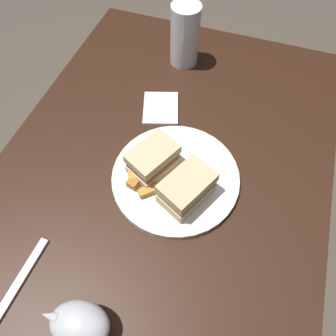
# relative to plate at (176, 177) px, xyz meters

# --- Properties ---
(ground_plane) EXTENTS (6.00, 6.00, 0.00)m
(ground_plane) POSITION_rel_plate_xyz_m (-0.01, -0.04, -0.75)
(ground_plane) COLOR #4C4238
(dining_table) EXTENTS (1.11, 0.76, 0.74)m
(dining_table) POSITION_rel_plate_xyz_m (-0.01, -0.04, -0.38)
(dining_table) COLOR black
(dining_table) RESTS_ON ground
(plate) EXTENTS (0.29, 0.29, 0.02)m
(plate) POSITION_rel_plate_xyz_m (0.00, 0.00, 0.00)
(plate) COLOR silver
(plate) RESTS_ON dining_table
(sandwich_half_left) EXTENTS (0.13, 0.11, 0.07)m
(sandwich_half_left) POSITION_rel_plate_xyz_m (-0.00, -0.05, 0.04)
(sandwich_half_left) COLOR #CCB284
(sandwich_half_left) RESTS_ON plate
(sandwich_half_right) EXTENTS (0.13, 0.11, 0.07)m
(sandwich_half_right) POSITION_rel_plate_xyz_m (0.04, 0.04, 0.04)
(sandwich_half_right) COLOR #CCB284
(sandwich_half_right) RESTS_ON plate
(potato_wedge_front) EXTENTS (0.04, 0.05, 0.02)m
(potato_wedge_front) POSITION_rel_plate_xyz_m (0.04, -0.08, 0.02)
(potato_wedge_front) COLOR gold
(potato_wedge_front) RESTS_ON plate
(potato_wedge_middle) EXTENTS (0.05, 0.05, 0.02)m
(potato_wedge_middle) POSITION_rel_plate_xyz_m (0.06, -0.04, 0.02)
(potato_wedge_middle) COLOR #B77F33
(potato_wedge_middle) RESTS_ON plate
(potato_wedge_back) EXTENTS (0.04, 0.03, 0.02)m
(potato_wedge_back) POSITION_rel_plate_xyz_m (0.05, -0.08, 0.02)
(potato_wedge_back) COLOR #AD702D
(potato_wedge_back) RESTS_ON plate
(pint_glass) EXTENTS (0.08, 0.08, 0.17)m
(pint_glass) POSITION_rel_plate_xyz_m (-0.39, -0.10, 0.06)
(pint_glass) COLOR white
(pint_glass) RESTS_ON dining_table
(gravy_boat) EXTENTS (0.09, 0.12, 0.07)m
(gravy_boat) POSITION_rel_plate_xyz_m (0.34, -0.06, 0.04)
(gravy_boat) COLOR #B7B7BC
(gravy_boat) RESTS_ON dining_table
(napkin) EXTENTS (0.13, 0.12, 0.01)m
(napkin) POSITION_rel_plate_xyz_m (-0.19, -0.10, -0.00)
(napkin) COLOR white
(napkin) RESTS_ON dining_table
(fork) EXTENTS (0.18, 0.02, 0.01)m
(fork) POSITION_rel_plate_xyz_m (0.31, -0.21, -0.00)
(fork) COLOR silver
(fork) RESTS_ON dining_table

